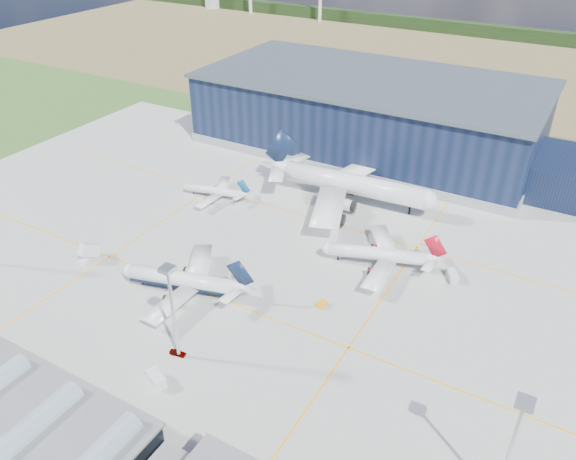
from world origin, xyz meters
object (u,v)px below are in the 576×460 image
object	(u,v)px
airliner_red	(378,248)
gse_tug_c	(338,249)
airstair	(90,253)
gse_van_c	(156,379)
gse_cart_a	(208,266)
airliner_widebody	(354,174)
airliner_regional	(214,187)
light_mast_east	(515,436)
gse_tug_b	(322,304)
car_a	(178,353)
airliner_navy	(181,272)
hangar	(376,117)
light_mast_center	(171,299)
gse_van_b	(452,275)

from	to	relation	value
airliner_red	gse_tug_c	size ratio (longest dim) A/B	10.62
airstair	gse_van_c	bearing A→B (deg)	-18.78
gse_cart_a	airstair	xyz separation A→B (m)	(-29.63, -11.93, 1.02)
gse_van_c	airliner_red	bearing A→B (deg)	2.20
airliner_widebody	airliner_regional	distance (m)	44.22
light_mast_east	airliner_red	distance (m)	67.40
airliner_red	gse_tug_c	bearing A→B (deg)	-23.10
gse_tug_b	airstair	size ratio (longest dim) A/B	0.49
gse_tug_c	gse_cart_a	bearing A→B (deg)	-151.15
car_a	airliner_widebody	bearing A→B (deg)	-13.98
light_mast_east	airliner_navy	distance (m)	81.06
airliner_regional	gse_van_c	xyz separation A→B (m)	(36.50, -69.25, -2.61)
hangar	airliner_widebody	world-z (taller)	hangar
airliner_regional	gse_tug_c	world-z (taller)	airliner_regional
light_mast_center	gse_van_b	size ratio (longest dim) A/B	5.04
light_mast_center	light_mast_east	distance (m)	65.00
light_mast_center	gse_tug_b	bearing A→B (deg)	57.83
light_mast_center	airliner_regional	bearing A→B (deg)	120.18
gse_cart_a	gse_van_b	bearing A→B (deg)	0.60
light_mast_east	hangar	bearing A→B (deg)	120.05
airliner_red	gse_van_c	world-z (taller)	airliner_red
airliner_regional	gse_cart_a	world-z (taller)	airliner_regional
light_mast_center	airliner_red	world-z (taller)	light_mast_center
light_mast_center	gse_van_b	bearing A→B (deg)	52.80
light_mast_east	car_a	size ratio (longest dim) A/B	6.36
gse_van_b	gse_tug_c	bearing A→B (deg)	153.36
gse_van_c	hangar	bearing A→B (deg)	26.12
airliner_navy	gse_tug_b	size ratio (longest dim) A/B	13.07
car_a	airstair	bearing A→B (deg)	57.76
hangar	car_a	world-z (taller)	hangar
light_mast_center	airstair	bearing A→B (deg)	158.70
hangar	gse_cart_a	xyz separation A→B (m)	(-6.71, -95.90, -10.93)
airliner_widebody	airliner_regional	bearing A→B (deg)	-157.19
airliner_red	car_a	bearing A→B (deg)	47.21
light_mast_center	gse_tug_b	size ratio (longest dim) A/B	8.72
airstair	gse_van_b	bearing A→B (deg)	34.91
airstair	airliner_regional	bearing A→B (deg)	90.40
airliner_navy	gse_van_b	bearing A→B (deg)	-161.21
airliner_regional	gse_cart_a	bearing A→B (deg)	111.20
hangar	airliner_navy	distance (m)	107.15
airliner_red	gse_van_b	distance (m)	19.69
gse_cart_a	car_a	distance (m)	31.73
airliner_red	gse_van_c	xyz separation A→B (m)	(-22.39, -60.13, -4.09)
airliner_navy	car_a	bearing A→B (deg)	110.77
gse_cart_a	light_mast_east	bearing A→B (deg)	-44.97
airliner_regional	gse_van_b	world-z (taller)	airliner_regional
hangar	light_mast_east	distance (m)	144.23
airliner_navy	light_mast_east	bearing A→B (deg)	151.80
airliner_regional	car_a	world-z (taller)	airliner_regional
gse_van_b	light_mast_east	bearing A→B (deg)	-99.34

